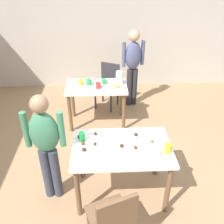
{
  "coord_description": "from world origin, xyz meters",
  "views": [
    {
      "loc": [
        -0.16,
        -2.26,
        2.53
      ],
      "look_at": [
        -0.03,
        0.4,
        0.9
      ],
      "focal_mm": 39.19,
      "sensor_mm": 36.0,
      "label": 1
    }
  ],
  "objects_px": {
    "chair_far_table": "(108,83)",
    "soda_can": "(82,137)",
    "pitcher_far": "(120,78)",
    "chair_near_table": "(113,219)",
    "person_girl_near": "(46,142)",
    "dining_table_far": "(97,92)",
    "dining_table_near": "(122,154)",
    "mixing_bowl": "(151,151)",
    "person_adult_far": "(133,62)"
  },
  "relations": [
    {
      "from": "chair_near_table",
      "to": "soda_can",
      "type": "xyz_separation_m",
      "value": [
        -0.31,
        0.84,
        0.31
      ]
    },
    {
      "from": "dining_table_far",
      "to": "dining_table_near",
      "type": "bearing_deg",
      "value": -79.46
    },
    {
      "from": "person_girl_near",
      "to": "chair_near_table",
      "type": "bearing_deg",
      "value": -46.39
    },
    {
      "from": "chair_near_table",
      "to": "soda_can",
      "type": "distance_m",
      "value": 0.95
    },
    {
      "from": "soda_can",
      "to": "dining_table_far",
      "type": "bearing_deg",
      "value": 84.28
    },
    {
      "from": "dining_table_near",
      "to": "person_adult_far",
      "type": "relative_size",
      "value": 0.74
    },
    {
      "from": "dining_table_far",
      "to": "chair_far_table",
      "type": "height_order",
      "value": "chair_far_table"
    },
    {
      "from": "chair_near_table",
      "to": "person_adult_far",
      "type": "distance_m",
      "value": 3.1
    },
    {
      "from": "dining_table_near",
      "to": "chair_near_table",
      "type": "distance_m",
      "value": 0.76
    },
    {
      "from": "chair_far_table",
      "to": "person_adult_far",
      "type": "height_order",
      "value": "person_adult_far"
    },
    {
      "from": "chair_near_table",
      "to": "mixing_bowl",
      "type": "height_order",
      "value": "chair_near_table"
    },
    {
      "from": "mixing_bowl",
      "to": "soda_can",
      "type": "height_order",
      "value": "soda_can"
    },
    {
      "from": "dining_table_far",
      "to": "soda_can",
      "type": "distance_m",
      "value": 1.53
    },
    {
      "from": "soda_can",
      "to": "chair_near_table",
      "type": "bearing_deg",
      "value": -69.67
    },
    {
      "from": "chair_near_table",
      "to": "soda_can",
      "type": "bearing_deg",
      "value": 110.33
    },
    {
      "from": "dining_table_far",
      "to": "person_girl_near",
      "type": "distance_m",
      "value": 1.72
    },
    {
      "from": "chair_near_table",
      "to": "pitcher_far",
      "type": "relative_size",
      "value": 3.71
    },
    {
      "from": "mixing_bowl",
      "to": "pitcher_far",
      "type": "relative_size",
      "value": 0.88
    },
    {
      "from": "dining_table_near",
      "to": "chair_near_table",
      "type": "relative_size",
      "value": 1.29
    },
    {
      "from": "dining_table_far",
      "to": "person_girl_near",
      "type": "height_order",
      "value": "person_girl_near"
    },
    {
      "from": "chair_far_table",
      "to": "person_adult_far",
      "type": "distance_m",
      "value": 0.63
    },
    {
      "from": "pitcher_far",
      "to": "mixing_bowl",
      "type": "bearing_deg",
      "value": -83.3
    },
    {
      "from": "soda_can",
      "to": "pitcher_far",
      "type": "xyz_separation_m",
      "value": [
        0.55,
        1.55,
        0.06
      ]
    },
    {
      "from": "dining_table_far",
      "to": "chair_near_table",
      "type": "bearing_deg",
      "value": -86.08
    },
    {
      "from": "dining_table_far",
      "to": "mixing_bowl",
      "type": "height_order",
      "value": "mixing_bowl"
    },
    {
      "from": "person_adult_far",
      "to": "dining_table_near",
      "type": "bearing_deg",
      "value": -99.77
    },
    {
      "from": "person_girl_near",
      "to": "person_adult_far",
      "type": "distance_m",
      "value": 2.6
    },
    {
      "from": "dining_table_far",
      "to": "person_adult_far",
      "type": "bearing_deg",
      "value": 43.96
    },
    {
      "from": "chair_near_table",
      "to": "person_girl_near",
      "type": "relative_size",
      "value": 0.61
    },
    {
      "from": "dining_table_far",
      "to": "pitcher_far",
      "type": "bearing_deg",
      "value": 5.19
    },
    {
      "from": "chair_far_table",
      "to": "soda_can",
      "type": "relative_size",
      "value": 7.13
    },
    {
      "from": "person_girl_near",
      "to": "person_adult_far",
      "type": "height_order",
      "value": "person_adult_far"
    },
    {
      "from": "dining_table_near",
      "to": "person_girl_near",
      "type": "height_order",
      "value": "person_girl_near"
    },
    {
      "from": "mixing_bowl",
      "to": "pitcher_far",
      "type": "height_order",
      "value": "pitcher_far"
    },
    {
      "from": "dining_table_near",
      "to": "chair_near_table",
      "type": "bearing_deg",
      "value": -100.86
    },
    {
      "from": "dining_table_near",
      "to": "mixing_bowl",
      "type": "bearing_deg",
      "value": -25.55
    },
    {
      "from": "chair_near_table",
      "to": "person_adult_far",
      "type": "relative_size",
      "value": 0.57
    },
    {
      "from": "chair_near_table",
      "to": "pitcher_far",
      "type": "height_order",
      "value": "pitcher_far"
    },
    {
      "from": "chair_far_table",
      "to": "pitcher_far",
      "type": "distance_m",
      "value": 0.74
    },
    {
      "from": "dining_table_near",
      "to": "chair_near_table",
      "type": "xyz_separation_m",
      "value": [
        -0.14,
        -0.73,
        -0.14
      ]
    },
    {
      "from": "person_girl_near",
      "to": "soda_can",
      "type": "distance_m",
      "value": 0.41
    },
    {
      "from": "soda_can",
      "to": "pitcher_far",
      "type": "bearing_deg",
      "value": 70.54
    },
    {
      "from": "person_girl_near",
      "to": "pitcher_far",
      "type": "distance_m",
      "value": 1.9
    },
    {
      "from": "person_girl_near",
      "to": "mixing_bowl",
      "type": "height_order",
      "value": "person_girl_near"
    },
    {
      "from": "chair_far_table",
      "to": "mixing_bowl",
      "type": "distance_m",
      "value": 2.47
    },
    {
      "from": "dining_table_far",
      "to": "pitcher_far",
      "type": "xyz_separation_m",
      "value": [
        0.39,
        0.04,
        0.25
      ]
    },
    {
      "from": "dining_table_near",
      "to": "dining_table_far",
      "type": "bearing_deg",
      "value": 100.54
    },
    {
      "from": "person_girl_near",
      "to": "soda_can",
      "type": "height_order",
      "value": "person_girl_near"
    },
    {
      "from": "dining_table_near",
      "to": "soda_can",
      "type": "distance_m",
      "value": 0.5
    },
    {
      "from": "person_adult_far",
      "to": "soda_can",
      "type": "height_order",
      "value": "person_adult_far"
    }
  ]
}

